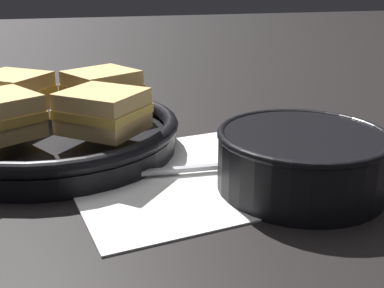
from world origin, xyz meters
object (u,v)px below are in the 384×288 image
Objects in this scene: soup_bowl at (302,157)px; skillet at (57,135)px; spoon at (228,166)px; sandwich_near_right at (103,111)px; sandwich_far_left at (102,88)px; sandwich_far_right at (12,92)px.

skillet is at bearing 143.12° from soup_bowl.
spoon is 0.15m from sandwich_near_right.
soup_bowl reaches higher than spoon.
sandwich_far_left is (0.06, 0.05, 0.04)m from skillet.
sandwich_far_left is (-0.18, 0.23, 0.03)m from soup_bowl.
sandwich_near_right is 0.11m from sandwich_far_left.
skillet is at bearing -49.35° from sandwich_far_right.
sandwich_near_right reaches higher than spoon.
sandwich_far_left and sandwich_far_right have the same top height.
skillet is 0.09m from sandwich_near_right.
sandwich_far_right is (-0.05, 0.06, 0.04)m from skillet.
sandwich_far_left is (0.01, 0.11, 0.00)m from sandwich_near_right.
sandwich_far_left is 0.98× the size of sandwich_far_right.
sandwich_far_left is at bearing 39.00° from skillet.
spoon is at bearing 134.55° from soup_bowl.
sandwich_near_right is at bearing -94.48° from sandwich_far_left.
skillet reaches higher than spoon.
soup_bowl is 0.09m from spoon.
skillet is 0.09m from sandwich_far_right.
sandwich_far_left is (-0.12, 0.17, 0.06)m from spoon.
sandwich_far_right reaches higher than soup_bowl.
skillet is 3.40× the size of sandwich_far_left.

